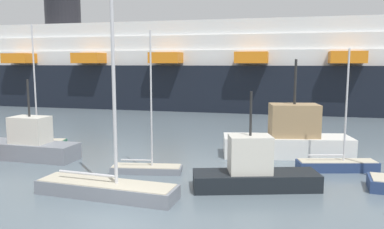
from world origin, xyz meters
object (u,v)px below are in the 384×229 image
(sailboat_3, at_px, (337,164))
(fishing_boat_2, at_px, (289,138))
(fishing_boat_1, at_px, (254,171))
(sailboat_4, at_px, (147,167))
(fishing_boat_0, at_px, (28,144))
(sailboat_2, at_px, (33,142))
(sailboat_0, at_px, (106,183))
(cruise_ship, at_px, (181,69))

(sailboat_3, distance_m, fishing_boat_2, 4.19)
(fishing_boat_1, bearing_deg, sailboat_4, -29.08)
(sailboat_4, bearing_deg, fishing_boat_1, -21.93)
(fishing_boat_0, bearing_deg, fishing_boat_2, 17.91)
(sailboat_3, relative_size, sailboat_4, 0.88)
(sailboat_2, bearing_deg, fishing_boat_2, -8.58)
(fishing_boat_2, bearing_deg, sailboat_2, 175.32)
(fishing_boat_2, bearing_deg, sailboat_0, -140.11)
(sailboat_3, relative_size, fishing_boat_0, 1.02)
(sailboat_4, height_order, fishing_boat_0, sailboat_4)
(sailboat_4, relative_size, fishing_boat_1, 1.24)
(fishing_boat_2, distance_m, cruise_ship, 32.62)
(fishing_boat_2, bearing_deg, sailboat_3, -59.07)
(sailboat_4, distance_m, cruise_ship, 35.69)
(fishing_boat_0, relative_size, fishing_boat_1, 1.07)
(sailboat_2, bearing_deg, fishing_boat_1, -32.98)
(sailboat_0, height_order, sailboat_3, sailboat_0)
(fishing_boat_1, xyz_separation_m, cruise_ship, (-15.05, 35.38, 4.50))
(cruise_ship, bearing_deg, fishing_boat_1, -69.04)
(sailboat_3, xyz_separation_m, fishing_boat_1, (-4.30, -4.59, 0.52))
(fishing_boat_1, bearing_deg, cruise_ship, -85.55)
(sailboat_2, relative_size, sailboat_4, 1.12)
(fishing_boat_2, xyz_separation_m, cruise_ship, (-16.49, 27.84, 4.18))
(sailboat_0, relative_size, fishing_boat_0, 1.92)
(sailboat_4, relative_size, fishing_boat_2, 0.91)
(sailboat_4, bearing_deg, sailboat_0, -105.12)
(sailboat_3, distance_m, fishing_boat_0, 19.48)
(fishing_boat_0, bearing_deg, sailboat_0, -31.53)
(sailboat_3, height_order, cruise_ship, cruise_ship)
(sailboat_4, xyz_separation_m, cruise_ship, (-8.80, 34.22, 5.06))
(sailboat_2, relative_size, fishing_boat_0, 1.30)
(sailboat_0, height_order, sailboat_4, sailboat_0)
(sailboat_4, height_order, cruise_ship, cruise_ship)
(sailboat_0, height_order, sailboat_2, sailboat_0)
(fishing_boat_2, bearing_deg, sailboat_4, -153.52)
(fishing_boat_0, distance_m, fishing_boat_1, 15.13)
(fishing_boat_1, bearing_deg, fishing_boat_0, -26.18)
(sailboat_4, bearing_deg, cruise_ship, 92.97)
(sailboat_2, bearing_deg, cruise_ship, 69.50)
(sailboat_3, relative_size, fishing_boat_2, 0.80)
(fishing_boat_0, distance_m, fishing_boat_2, 17.35)
(fishing_boat_1, relative_size, cruise_ship, 0.06)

